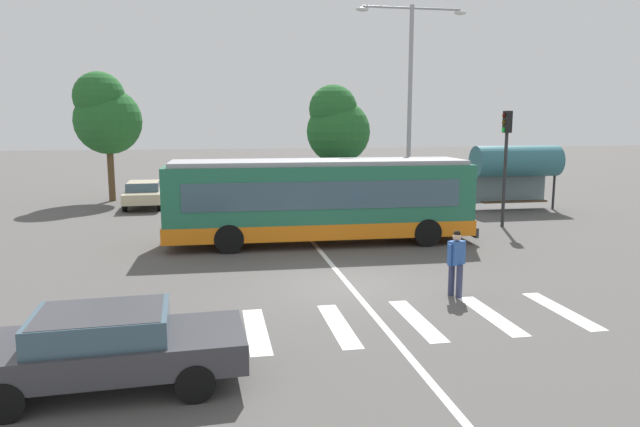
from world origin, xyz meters
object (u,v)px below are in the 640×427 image
object	(u,v)px
parked_car_charcoal	(199,192)
parked_car_teal	(253,192)
background_tree_right	(337,125)
city_transit_bus	(320,200)
background_tree_left	(106,114)
pedestrian_crossing_street	(456,260)
foreground_sedan	(106,344)
parked_car_black	(301,190)
parked_car_champagne	(144,192)
twin_arm_street_lamp	(410,88)
traffic_light_far_corner	(506,150)
parked_car_blue	(352,189)
bus_stop_shelter	(516,162)

from	to	relation	value
parked_car_charcoal	parked_car_teal	bearing A→B (deg)	-4.84
parked_car_teal	background_tree_right	xyz separation A→B (m)	(4.90, 1.84, 3.45)
city_transit_bus	background_tree_right	xyz separation A→B (m)	(3.15, 11.61, 2.63)
parked_car_charcoal	background_tree_right	size ratio (longest dim) A/B	0.70
background_tree_right	background_tree_left	bearing A→B (deg)	172.58
pedestrian_crossing_street	foreground_sedan	world-z (taller)	pedestrian_crossing_street
parked_car_black	background_tree_right	xyz separation A→B (m)	(2.30, 1.48, 3.45)
parked_car_champagne	twin_arm_street_lamp	world-z (taller)	twin_arm_street_lamp
foreground_sedan	parked_car_champagne	bearing A→B (deg)	94.59
parked_car_teal	traffic_light_far_corner	xyz separation A→B (m)	(10.00, -7.95, 2.49)
parked_car_charcoal	parked_car_black	world-z (taller)	same
city_transit_bus	foreground_sedan	world-z (taller)	city_transit_bus
parked_car_charcoal	parked_car_teal	xyz separation A→B (m)	(2.79, -0.24, 0.00)
city_transit_bus	background_tree_left	world-z (taller)	background_tree_left
city_transit_bus	parked_car_teal	world-z (taller)	city_transit_bus
parked_car_charcoal	traffic_light_far_corner	bearing A→B (deg)	-32.61
background_tree_left	background_tree_right	xyz separation A→B (m)	(12.65, -1.65, -0.60)
background_tree_right	parked_car_charcoal	bearing A→B (deg)	-168.22
parked_car_champagne	parked_car_black	distance (m)	8.22
parked_car_charcoal	parked_car_champagne	bearing A→B (deg)	169.51
pedestrian_crossing_street	traffic_light_far_corner	bearing A→B (deg)	55.83
parked_car_blue	background_tree_left	world-z (taller)	background_tree_left
city_transit_bus	background_tree_left	xyz separation A→B (m)	(-9.50, 13.26, 3.23)
parked_car_blue	bus_stop_shelter	distance (m)	8.56
parked_car_champagne	twin_arm_street_lamp	bearing A→B (deg)	-20.30
parked_car_blue	pedestrian_crossing_street	bearing A→B (deg)	-94.93
city_transit_bus	parked_car_charcoal	bearing A→B (deg)	114.37
parked_car_teal	parked_car_blue	bearing A→B (deg)	1.41
bus_stop_shelter	twin_arm_street_lamp	distance (m)	6.68
parked_car_black	twin_arm_street_lamp	distance (m)	8.15
foreground_sedan	twin_arm_street_lamp	bearing A→B (deg)	56.43
parked_car_black	city_transit_bus	bearing A→B (deg)	-94.81
background_tree_left	background_tree_right	distance (m)	12.78
foreground_sedan	bus_stop_shelter	distance (m)	23.69
parked_car_teal	background_tree_left	distance (m)	9.42
pedestrian_crossing_street	background_tree_right	size ratio (longest dim) A/B	0.27
foreground_sedan	twin_arm_street_lamp	xyz separation A→B (m)	(11.04, 16.63, 5.21)
parked_car_charcoal	background_tree_right	bearing A→B (deg)	11.78
parked_car_charcoal	parked_car_blue	world-z (taller)	same
pedestrian_crossing_street	traffic_light_far_corner	size ratio (longest dim) A/B	0.35
parked_car_champagne	background_tree_right	xyz separation A→B (m)	(10.51, 1.08, 3.45)
parked_car_teal	bus_stop_shelter	xyz separation A→B (m)	(12.80, -3.87, 1.65)
parked_car_charcoal	twin_arm_street_lamp	xyz separation A→B (m)	(9.93, -4.20, 5.21)
traffic_light_far_corner	twin_arm_street_lamp	xyz separation A→B (m)	(-2.85, 3.99, 2.72)
city_transit_bus	background_tree_right	distance (m)	12.31
parked_car_black	parked_car_teal	bearing A→B (deg)	-172.19
twin_arm_street_lamp	city_transit_bus	bearing A→B (deg)	-132.88
bus_stop_shelter	foreground_sedan	bearing A→B (deg)	-134.95
parked_car_charcoal	parked_car_black	size ratio (longest dim) A/B	0.99
parked_car_champagne	background_tree_right	size ratio (longest dim) A/B	0.70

